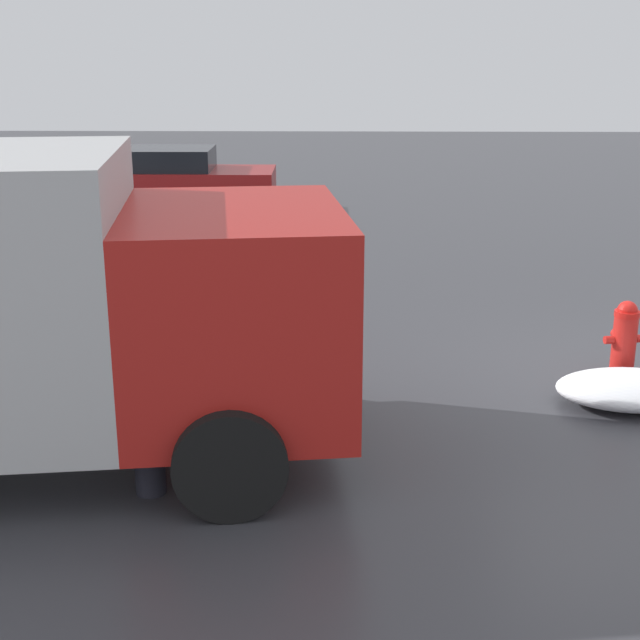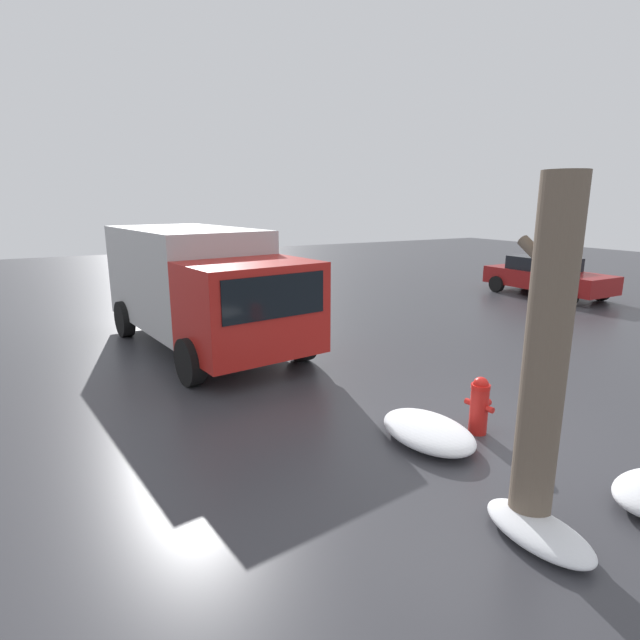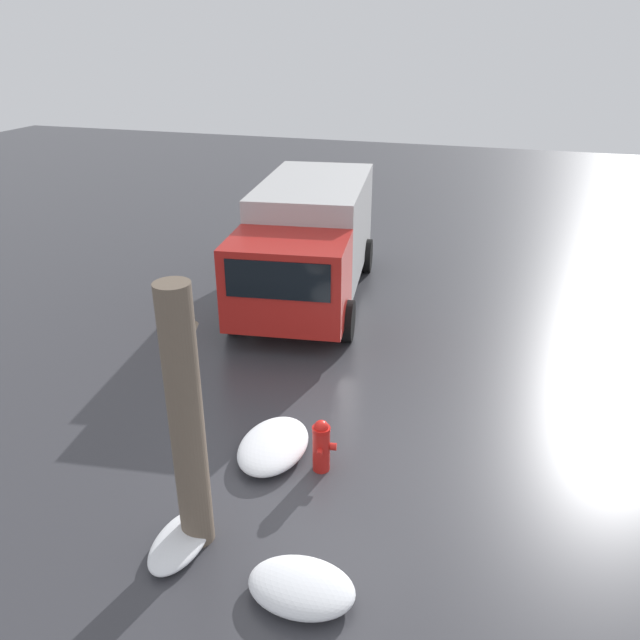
# 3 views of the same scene
# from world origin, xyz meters

# --- Properties ---
(ground_plane) EXTENTS (60.00, 60.00, 0.00)m
(ground_plane) POSITION_xyz_m (0.00, 0.00, 0.00)
(ground_plane) COLOR #38383D
(fire_hydrant) EXTENTS (0.47, 0.38, 0.87)m
(fire_hydrant) POSITION_xyz_m (0.00, -0.00, 0.45)
(fire_hydrant) COLOR red
(fire_hydrant) RESTS_ON ground_plane
(pedestrian) EXTENTS (0.37, 0.37, 1.70)m
(pedestrian) POSITION_xyz_m (4.72, 2.83, 0.93)
(pedestrian) COLOR #23232D
(pedestrian) RESTS_ON ground_plane
(parked_car) EXTENTS (4.41, 2.02, 1.39)m
(parked_car) POSITION_xyz_m (6.86, -10.39, 0.72)
(parked_car) COLOR maroon
(parked_car) RESTS_ON ground_plane
(snow_pile_by_tree) EXTENTS (1.57, 1.04, 0.31)m
(snow_pile_by_tree) POSITION_xyz_m (0.14, 0.83, 0.16)
(snow_pile_by_tree) COLOR white
(snow_pile_by_tree) RESTS_ON ground_plane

